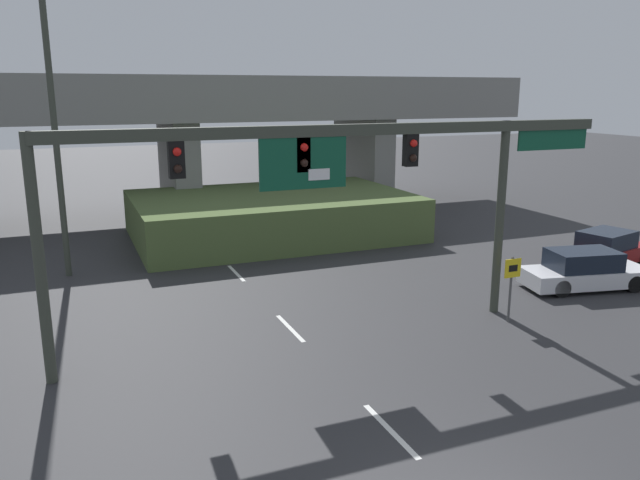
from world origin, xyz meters
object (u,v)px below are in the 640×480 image
(signal_gantry, at_px, (340,166))
(parked_sedan_near_right, at_px, (585,271))
(parked_sedan_mid_right, at_px, (607,249))
(highway_light_pole_near, at_px, (48,64))
(speed_limit_sign, at_px, (511,280))

(signal_gantry, bearing_deg, parked_sedan_near_right, 4.34)
(parked_sedan_near_right, distance_m, parked_sedan_mid_right, 3.93)
(highway_light_pole_near, bearing_deg, parked_sedan_mid_right, -18.34)
(signal_gantry, height_order, parked_sedan_near_right, signal_gantry)
(signal_gantry, distance_m, highway_light_pole_near, 12.74)
(signal_gantry, height_order, highway_light_pole_near, highway_light_pole_near)
(speed_limit_sign, bearing_deg, signal_gantry, 170.05)
(parked_sedan_mid_right, bearing_deg, speed_limit_sign, -168.93)
(speed_limit_sign, relative_size, parked_sedan_mid_right, 0.47)
(parked_sedan_near_right, xyz_separation_m, parked_sedan_mid_right, (3.31, 2.12, 0.01))
(speed_limit_sign, relative_size, parked_sedan_near_right, 0.43)
(signal_gantry, xyz_separation_m, parked_sedan_mid_right, (13.71, 2.91, -4.46))
(highway_light_pole_near, distance_m, parked_sedan_mid_right, 23.48)
(signal_gantry, bearing_deg, highway_light_pole_near, 126.77)
(signal_gantry, height_order, speed_limit_sign, signal_gantry)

